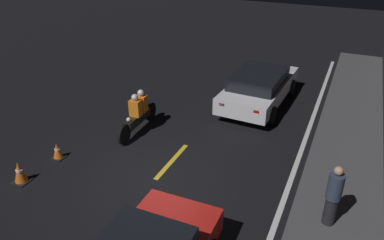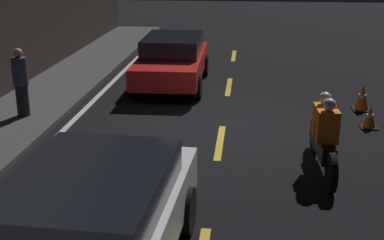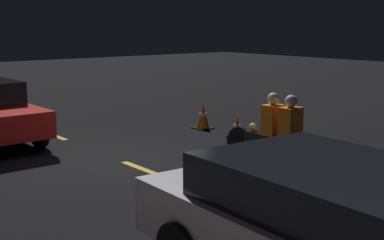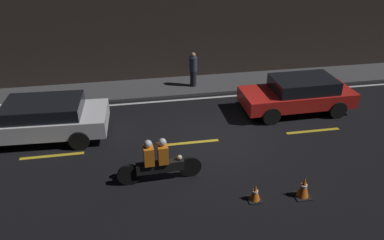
{
  "view_description": "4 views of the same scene",
  "coord_description": "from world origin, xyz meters",
  "px_view_note": "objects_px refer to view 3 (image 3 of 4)",
  "views": [
    {
      "loc": [
        7.22,
        4.35,
        6.19
      ],
      "look_at": [
        -2.16,
        0.14,
        0.86
      ],
      "focal_mm": 35.0,
      "sensor_mm": 36.0,
      "label": 1
    },
    {
      "loc": [
        -11.16,
        -0.5,
        3.79
      ],
      "look_at": [
        -2.25,
        0.44,
        0.87
      ],
      "focal_mm": 50.0,
      "sensor_mm": 36.0,
      "label": 2
    },
    {
      "loc": [
        -8.54,
        5.19,
        2.62
      ],
      "look_at": [
        -1.79,
        -0.24,
        1.04
      ],
      "focal_mm": 50.0,
      "sensor_mm": 36.0,
      "label": 3
    },
    {
      "loc": [
        -2.84,
        -10.65,
        6.77
      ],
      "look_at": [
        -1.02,
        -0.54,
        1.17
      ],
      "focal_mm": 35.0,
      "sensor_mm": 36.0,
      "label": 4
    }
  ],
  "objects_px": {
    "sedan_white": "(354,237)",
    "motorcycle": "(279,135)",
    "traffic_cone_near": "(237,128)",
    "traffic_cone_mid": "(203,116)"
  },
  "relations": [
    {
      "from": "traffic_cone_near",
      "to": "sedan_white",
      "type": "bearing_deg",
      "value": 144.27
    },
    {
      "from": "traffic_cone_near",
      "to": "traffic_cone_mid",
      "type": "distance_m",
      "value": 1.34
    },
    {
      "from": "sedan_white",
      "to": "traffic_cone_mid",
      "type": "height_order",
      "value": "sedan_white"
    },
    {
      "from": "sedan_white",
      "to": "traffic_cone_near",
      "type": "xyz_separation_m",
      "value": [
        6.17,
        -4.44,
        -0.51
      ]
    },
    {
      "from": "traffic_cone_near",
      "to": "motorcycle",
      "type": "bearing_deg",
      "value": 151.96
    },
    {
      "from": "motorcycle",
      "to": "traffic_cone_mid",
      "type": "distance_m",
      "value": 4.09
    },
    {
      "from": "sedan_white",
      "to": "motorcycle",
      "type": "distance_m",
      "value": 4.83
    },
    {
      "from": "motorcycle",
      "to": "traffic_cone_mid",
      "type": "xyz_separation_m",
      "value": [
        3.82,
        -1.42,
        -0.34
      ]
    },
    {
      "from": "motorcycle",
      "to": "traffic_cone_mid",
      "type": "height_order",
      "value": "motorcycle"
    },
    {
      "from": "sedan_white",
      "to": "motorcycle",
      "type": "xyz_separation_m",
      "value": [
        3.69,
        -3.12,
        -0.1
      ]
    }
  ]
}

